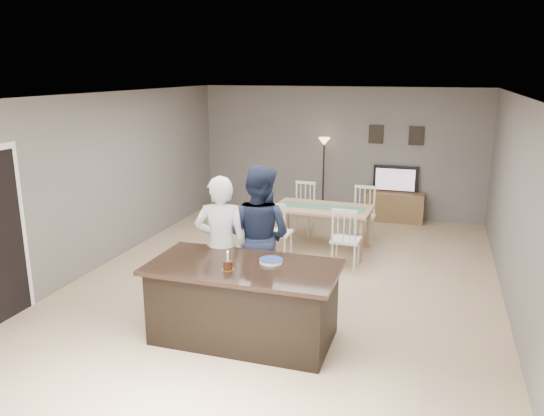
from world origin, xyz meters
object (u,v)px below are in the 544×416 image
(television, at_px, (395,179))
(woman, at_px, (221,246))
(floor_lamp, at_px, (324,156))
(birthday_cake, at_px, (228,265))
(plate_stack, at_px, (271,261))
(kitchen_island, at_px, (244,302))
(tv_console, at_px, (393,207))
(dining_table, at_px, (322,214))
(man, at_px, (259,236))

(television, bearing_deg, woman, 71.50)
(television, relative_size, floor_lamp, 0.55)
(birthday_cake, distance_m, plate_stack, 0.52)
(television, height_order, birthday_cake, television)
(plate_stack, bearing_deg, kitchen_island, -148.54)
(tv_console, bearing_deg, dining_table, -114.31)
(tv_console, bearing_deg, television, 90.00)
(tv_console, bearing_deg, man, -106.24)
(man, bearing_deg, plate_stack, 128.47)
(kitchen_island, xyz_separation_m, woman, (-0.50, 0.55, 0.44))
(woman, distance_m, floor_lamp, 5.03)
(tv_console, relative_size, man, 0.64)
(tv_console, distance_m, plate_stack, 5.52)
(tv_console, distance_m, woman, 5.33)
(television, xyz_separation_m, plate_stack, (-0.93, -5.47, 0.06))
(kitchen_island, xyz_separation_m, man, (-0.14, 0.96, 0.48))
(plate_stack, relative_size, dining_table, 0.14)
(man, relative_size, plate_stack, 6.94)
(man, bearing_deg, dining_table, -87.39)
(television, bearing_deg, floor_lamp, 2.93)
(woman, relative_size, floor_lamp, 1.08)
(man, bearing_deg, floor_lamp, -77.69)
(man, bearing_deg, tv_console, -95.68)
(tv_console, xyz_separation_m, plate_stack, (-0.93, -5.40, 0.62))
(plate_stack, bearing_deg, dining_table, 91.56)
(woman, relative_size, birthday_cake, 8.28)
(man, xyz_separation_m, floor_lamp, (-0.14, 4.61, 0.36))
(kitchen_island, distance_m, dining_table, 3.34)
(dining_table, height_order, floor_lamp, floor_lamp)
(television, bearing_deg, dining_table, 66.34)
(tv_console, xyz_separation_m, television, (0.00, 0.07, 0.56))
(man, relative_size, floor_lamp, 1.12)
(woman, height_order, floor_lamp, woman)
(birthday_cake, xyz_separation_m, dining_table, (0.30, 3.51, -0.31))
(tv_console, relative_size, floor_lamp, 0.72)
(woman, height_order, man, man)
(television, relative_size, birthday_cake, 4.21)
(kitchen_island, height_order, tv_console, kitchen_island)
(man, height_order, plate_stack, man)
(woman, height_order, dining_table, woman)
(tv_console, height_order, woman, woman)
(television, relative_size, woman, 0.51)
(kitchen_island, distance_m, plate_stack, 0.57)
(kitchen_island, distance_m, tv_console, 5.70)
(kitchen_island, distance_m, woman, 0.87)
(tv_console, bearing_deg, floor_lamp, -179.77)
(tv_console, height_order, floor_lamp, floor_lamp)
(kitchen_island, xyz_separation_m, floor_lamp, (-0.28, 5.56, 0.84))
(tv_console, bearing_deg, birthday_cake, -102.86)
(television, distance_m, plate_stack, 5.55)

